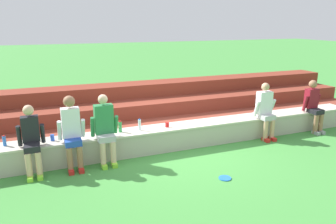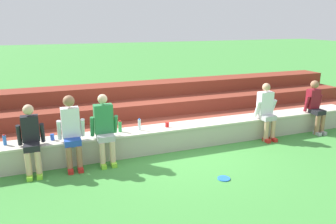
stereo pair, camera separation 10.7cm
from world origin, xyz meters
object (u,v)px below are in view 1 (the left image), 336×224
(person_right_of_center, at_px, (266,109))
(water_bottle_mid_right, at_px, (120,127))
(person_far_left, at_px, (31,139))
(person_far_right, at_px, (314,105))
(frisbee, at_px, (225,178))
(water_bottle_mid_left, at_px, (4,141))
(person_center, at_px, (105,128))
(person_left_of_center, at_px, (72,130))
(plastic_cup_left_end, at_px, (52,138))
(plastic_cup_right_end, at_px, (167,125))
(water_bottle_center_gap, at_px, (139,125))

(person_right_of_center, distance_m, water_bottle_mid_right, 3.59)
(person_far_left, height_order, person_far_right, person_far_right)
(frisbee, bearing_deg, water_bottle_mid_left, 153.46)
(person_center, distance_m, water_bottle_mid_right, 0.52)
(person_far_left, relative_size, water_bottle_mid_right, 5.37)
(person_center, bearing_deg, person_far_left, 179.60)
(person_far_left, distance_m, person_left_of_center, 0.74)
(person_far_left, distance_m, person_center, 1.39)
(person_left_of_center, height_order, frisbee, person_left_of_center)
(plastic_cup_left_end, bearing_deg, person_center, -16.37)
(person_left_of_center, relative_size, person_right_of_center, 1.04)
(person_far_left, relative_size, plastic_cup_right_end, 12.68)
(plastic_cup_right_end, bearing_deg, water_bottle_mid_left, 178.73)
(water_bottle_mid_left, xyz_separation_m, water_bottle_center_gap, (2.68, -0.06, 0.02))
(water_bottle_center_gap, xyz_separation_m, frisbee, (1.09, -1.82, -0.63))
(person_center, distance_m, person_far_right, 5.49)
(water_bottle_mid_right, bearing_deg, person_far_right, -3.49)
(water_bottle_mid_right, bearing_deg, person_left_of_center, -163.04)
(person_right_of_center, bearing_deg, person_far_left, -179.93)
(person_far_left, height_order, water_bottle_mid_left, person_far_left)
(person_far_right, bearing_deg, plastic_cup_right_end, 176.38)
(person_far_right, height_order, plastic_cup_left_end, person_far_right)
(water_bottle_center_gap, height_order, frisbee, water_bottle_center_gap)
(plastic_cup_left_end, bearing_deg, water_bottle_mid_right, 1.07)
(person_right_of_center, bearing_deg, water_bottle_center_gap, 175.22)
(person_center, bearing_deg, person_far_right, 0.11)
(person_center, xyz_separation_m, person_right_of_center, (3.96, 0.02, -0.02))
(person_far_right, bearing_deg, plastic_cup_left_end, 177.48)
(person_far_right, xyz_separation_m, plastic_cup_right_end, (-4.04, 0.26, -0.15))
(person_right_of_center, relative_size, person_far_right, 1.03)
(person_left_of_center, bearing_deg, water_bottle_center_gap, 10.63)
(plastic_cup_left_end, bearing_deg, plastic_cup_right_end, -0.70)
(person_left_of_center, distance_m, person_center, 0.65)
(person_left_of_center, xyz_separation_m, water_bottle_center_gap, (1.46, 0.27, -0.14))
(water_bottle_mid_right, xyz_separation_m, water_bottle_center_gap, (0.42, -0.04, 0.01))
(person_far_left, xyz_separation_m, frisbee, (3.28, -1.55, -0.69))
(water_bottle_mid_left, relative_size, frisbee, 0.91)
(water_bottle_center_gap, relative_size, frisbee, 1.12)
(water_bottle_mid_right, distance_m, plastic_cup_left_end, 1.39)
(person_center, distance_m, plastic_cup_right_end, 1.49)
(person_left_of_center, height_order, plastic_cup_right_end, person_left_of_center)
(person_far_left, relative_size, person_far_right, 0.98)
(person_far_right, xyz_separation_m, water_bottle_mid_left, (-7.37, 0.33, -0.10))
(water_bottle_mid_left, relative_size, plastic_cup_left_end, 1.68)
(person_far_right, distance_m, water_bottle_mid_right, 5.12)
(water_bottle_mid_left, bearing_deg, person_far_left, -34.00)
(person_far_right, relative_size, water_bottle_mid_right, 5.48)
(water_bottle_mid_left, relative_size, water_bottle_mid_right, 0.86)
(plastic_cup_left_end, height_order, frisbee, plastic_cup_left_end)
(person_left_of_center, distance_m, water_bottle_mid_left, 1.28)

